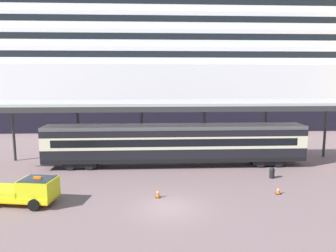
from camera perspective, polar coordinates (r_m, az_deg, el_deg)
name	(u,v)px	position (r m, az deg, el deg)	size (l,w,h in m)	color
ground_plane	(168,208)	(22.67, 0.02, -14.18)	(400.00, 400.00, 0.00)	#755E60
cruise_ship	(104,59)	(65.96, -11.10, 11.52)	(153.64, 28.34, 36.67)	black
platform_canopy	(175,105)	(31.99, 1.21, 3.79)	(40.24, 5.68, 6.38)	#B8B8B8
train_carriage	(175,143)	(32.09, 1.24, -3.01)	(25.45, 2.81, 4.11)	black
service_truck	(26,191)	(24.95, -23.71, -10.33)	(5.47, 2.92, 2.02)	yellow
traffic_cone_near	(278,190)	(26.38, 18.79, -10.60)	(0.36, 0.36, 0.62)	black
traffic_cone_mid	(158,193)	(24.34, -1.79, -11.62)	(0.36, 0.36, 0.74)	black
quay_bollard	(272,172)	(30.09, 17.78, -7.75)	(0.48, 0.48, 0.96)	black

